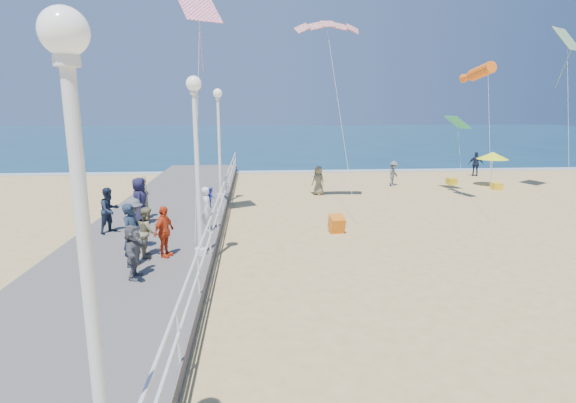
{
  "coord_description": "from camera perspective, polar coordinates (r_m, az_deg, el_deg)",
  "views": [
    {
      "loc": [
        -3.69,
        -13.35,
        4.84
      ],
      "look_at": [
        -2.5,
        2.0,
        1.6
      ],
      "focal_mm": 28.0,
      "sensor_mm": 36.0,
      "label": 1
    }
  ],
  "objects": [
    {
      "name": "kite_diamond_multi",
      "position": [
        29.78,
        31.93,
        17.11
      ],
      "size": [
        1.94,
        1.77,
        1.3
      ],
      "primitive_type": "cube",
      "rotation": [
        0.9,
        0.0,
        0.58
      ],
      "color": "blue"
    },
    {
      "name": "ocean",
      "position": [
        78.58,
        -1.76,
        8.37
      ],
      "size": [
        160.0,
        90.0,
        0.05
      ],
      "primitive_type": "cube",
      "color": "#0D3550",
      "rests_on": "ground"
    },
    {
      "name": "lamp_post_near",
      "position": [
        4.8,
        -24.55,
        -3.45
      ],
      "size": [
        0.44,
        0.44,
        5.32
      ],
      "color": "white",
      "rests_on": "boardwalk"
    },
    {
      "name": "box_kite",
      "position": [
        17.72,
        6.2,
        -3.03
      ],
      "size": [
        0.62,
        0.76,
        0.74
      ],
      "primitive_type": "cube",
      "rotation": [
        0.31,
        0.0,
        0.1
      ],
      "color": "red",
      "rests_on": "ground"
    },
    {
      "name": "kite_diamond_redwhite",
      "position": [
        19.31,
        -11.15,
        22.82
      ],
      "size": [
        1.82,
        1.66,
        1.05
      ],
      "primitive_type": "cube",
      "rotation": [
        0.77,
        0.0,
        0.5
      ],
      "color": "#F01C48"
    },
    {
      "name": "surf_line",
      "position": [
        34.38,
        1.77,
        3.84
      ],
      "size": [
        160.0,
        1.2,
        0.04
      ],
      "primitive_type": "cube",
      "color": "silver",
      "rests_on": "ground"
    },
    {
      "name": "kite_windsock",
      "position": [
        24.14,
        23.36,
        14.93
      ],
      "size": [
        0.98,
        2.52,
        1.05
      ],
      "primitive_type": "cylinder",
      "rotation": [
        1.36,
        0.0,
        0.17
      ],
      "color": "orange"
    },
    {
      "name": "boardwalk",
      "position": [
        14.63,
        -19.44,
        -7.3
      ],
      "size": [
        5.0,
        44.0,
        0.4
      ],
      "primitive_type": "cube",
      "color": "slate",
      "rests_on": "ground"
    },
    {
      "name": "spectator_5",
      "position": [
        12.51,
        -19.01,
        -6.04
      ],
      "size": [
        0.47,
        1.36,
        1.46
      ],
      "primitive_type": "imported",
      "rotation": [
        0.0,
        0.0,
        1.54
      ],
      "color": "#58595D",
      "rests_on": "boardwalk"
    },
    {
      "name": "beach_chair_left",
      "position": [
        29.65,
        24.96,
        1.77
      ],
      "size": [
        0.55,
        0.55,
        0.4
      ],
      "primitive_type": "cube",
      "color": "yellow",
      "rests_on": "ground"
    },
    {
      "name": "woman_holding_toddler",
      "position": [
        16.63,
        -10.23,
        -0.92
      ],
      "size": [
        0.46,
        0.64,
        1.62
      ],
      "primitive_type": "imported",
      "rotation": [
        0.0,
        0.0,
        1.7
      ],
      "color": "silver",
      "rests_on": "boardwalk"
    },
    {
      "name": "toddler_held",
      "position": [
        16.67,
        -9.72,
        0.56
      ],
      "size": [
        0.32,
        0.39,
        0.73
      ],
      "primitive_type": "imported",
      "rotation": [
        0.0,
        0.0,
        1.7
      ],
      "color": "blue",
      "rests_on": "boardwalk"
    },
    {
      "name": "beach_walker_a",
      "position": [
        28.85,
        13.24,
        3.49
      ],
      "size": [
        1.09,
        1.15,
        1.56
      ],
      "primitive_type": "imported",
      "rotation": [
        0.0,
        0.0,
        0.89
      ],
      "color": "slate",
      "rests_on": "ground"
    },
    {
      "name": "kite_parafoil",
      "position": [
        22.17,
        5.04,
        21.54
      ],
      "size": [
        3.03,
        0.94,
        0.65
      ],
      "primitive_type": null,
      "rotation": [
        0.44,
        0.0,
        0.0
      ],
      "color": "red"
    },
    {
      "name": "beach_umbrella",
      "position": [
        30.58,
        24.56,
        5.32
      ],
      "size": [
        1.9,
        1.9,
        2.14
      ],
      "color": "white",
      "rests_on": "ground"
    },
    {
      "name": "beach_walker_c",
      "position": [
        25.23,
        3.88,
        2.69
      ],
      "size": [
        0.93,
        0.94,
        1.64
      ],
      "primitive_type": "imported",
      "rotation": [
        0.0,
        0.0,
        -0.81
      ],
      "color": "#7F7657",
      "rests_on": "ground"
    },
    {
      "name": "kite_diamond_green",
      "position": [
        27.43,
        20.74,
        9.38
      ],
      "size": [
        1.24,
        1.4,
        0.72
      ],
      "primitive_type": "cube",
      "rotation": [
        0.59,
        0.0,
        1.73
      ],
      "color": "#26B571"
    },
    {
      "name": "spectator_7",
      "position": [
        17.31,
        -21.72,
        -1.03
      ],
      "size": [
        0.96,
        1.01,
        1.64
      ],
      "primitive_type": "imported",
      "rotation": [
        0.0,
        0.0,
        0.98
      ],
      "color": "#192339",
      "rests_on": "boardwalk"
    },
    {
      "name": "lamp_post_mid",
      "position": [
        13.5,
        -11.56,
        6.64
      ],
      "size": [
        0.44,
        0.44,
        5.32
      ],
      "color": "white",
      "rests_on": "boardwalk"
    },
    {
      "name": "spectator_0",
      "position": [
        13.44,
        -19.24,
        -4.03
      ],
      "size": [
        0.62,
        0.76,
        1.81
      ],
      "primitive_type": "imported",
      "rotation": [
        0.0,
        0.0,
        1.26
      ],
      "color": "#1C2A3D",
      "rests_on": "boardwalk"
    },
    {
      "name": "lamp_post_far",
      "position": [
        22.44,
        -8.77,
        8.74
      ],
      "size": [
        0.44,
        0.44,
        5.32
      ],
      "color": "white",
      "rests_on": "boardwalk"
    },
    {
      "name": "spectator_4",
      "position": [
        18.02,
        -18.3,
        0.01
      ],
      "size": [
        0.68,
        0.96,
        1.84
      ],
      "primitive_type": "imported",
      "rotation": [
        0.0,
        0.0,
        1.68
      ],
      "color": "#1A1937",
      "rests_on": "boardwalk"
    },
    {
      "name": "spectator_6",
      "position": [
        19.02,
        -17.75,
        0.49
      ],
      "size": [
        0.5,
        0.68,
        1.74
      ],
      "primitive_type": "imported",
      "rotation": [
        0.0,
        0.0,
        1.71
      ],
      "color": "gray",
      "rests_on": "boardwalk"
    },
    {
      "name": "spectator_1",
      "position": [
        14.23,
        -17.4,
        -3.67
      ],
      "size": [
        0.71,
        0.84,
        1.51
      ],
      "primitive_type": "imported",
      "rotation": [
        0.0,
        0.0,
        1.78
      ],
      "color": "gray",
      "rests_on": "boardwalk"
    },
    {
      "name": "spectator_3",
      "position": [
        13.98,
        -15.47,
        -3.72
      ],
      "size": [
        0.72,
        0.99,
        1.57
      ],
      "primitive_type": "imported",
      "rotation": [
        0.0,
        0.0,
        1.15
      ],
      "color": "red",
      "rests_on": "boardwalk"
    },
    {
      "name": "railing",
      "position": [
        13.89,
        -9.92,
        -3.28
      ],
      "size": [
        0.05,
        42.0,
        0.55
      ],
      "color": "white",
      "rests_on": "boardwalk"
    },
    {
      "name": "beach_chair_right",
      "position": [
        30.56,
        20.06,
        2.43
      ],
      "size": [
        0.55,
        0.55,
        0.4
      ],
      "primitive_type": "cube",
      "color": "gold",
      "rests_on": "ground"
    },
    {
      "name": "spectator_2",
      "position": [
        14.92,
        -18.95,
        -2.77
      ],
      "size": [
        0.82,
        1.18,
        1.66
      ],
      "primitive_type": "imported",
      "rotation": [
        0.0,
        0.0,
        1.36
      ],
      "color": "#595A5E",
      "rests_on": "boardwalk"
    },
    {
      "name": "beach_walker_b",
      "position": [
        34.75,
        22.75,
        4.4
      ],
      "size": [
        1.09,
        0.7,
        1.73
      ],
      "primitive_type": "imported",
      "rotation": [
        0.0,
        0.0,
        2.85
      ],
      "color": "#191F37",
      "rests_on": "ground"
    },
    {
      "name": "ground",
      "position": [
        14.67,
        10.49,
        -7.59
      ],
      "size": [
        160.0,
        160.0,
        0.0
      ],
      "primitive_type": "plane",
      "color": "#D6B670",
      "rests_on": "ground"
    }
  ]
}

